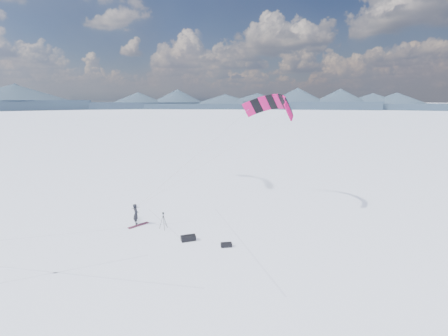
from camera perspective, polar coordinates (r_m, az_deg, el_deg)
name	(u,v)px	position (r m, az deg, el deg)	size (l,w,h in m)	color
ground	(152,241)	(22.23, -12.54, -12.37)	(1800.00, 1800.00, 0.00)	white
horizon_hills	(149,172)	(20.79, -13.11, -0.65)	(704.84, 706.81, 10.48)	black
snow_tracks	(130,246)	(21.82, -16.25, -13.05)	(13.93, 10.25, 0.01)	silver
snowkiter	(136,224)	(25.18, -15.14, -9.54)	(0.58, 0.38, 1.58)	black
snowboard	(138,225)	(24.92, -14.81, -9.71)	(1.65, 0.31, 0.04)	maroon
tripod	(163,218)	(23.64, -10.62, -8.70)	(0.60, 0.52, 1.23)	black
gear_bag_a	(188,238)	(21.79, -6.29, -12.13)	(0.96, 0.47, 0.42)	black
gear_bag_b	(226,245)	(20.86, 0.42, -13.34)	(0.75, 0.48, 0.32)	black
power_kite	(273,106)	(28.17, 8.57, 10.81)	(13.05, 6.50, 8.24)	#B30A50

